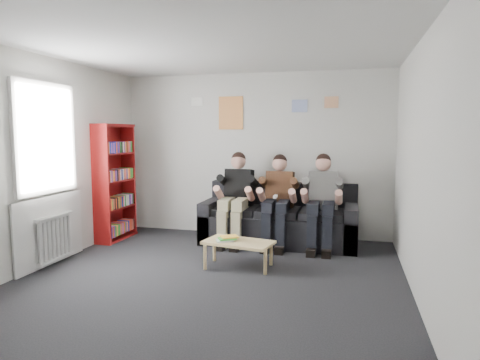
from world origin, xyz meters
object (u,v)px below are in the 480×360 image
(coffee_table, at_px, (239,244))
(person_right, at_px, (322,202))
(sofa, at_px, (279,222))
(bookshelf, at_px, (116,182))
(person_left, at_px, (235,198))
(person_middle, at_px, (277,201))

(coffee_table, xyz_separation_m, person_right, (0.96, 1.17, 0.40))
(sofa, relative_size, bookshelf, 1.27)
(sofa, distance_m, person_right, 0.79)
(person_left, bearing_deg, person_middle, 2.14)
(sofa, xyz_separation_m, coffee_table, (-0.30, -1.39, -0.03))
(coffee_table, height_order, person_left, person_left)
(sofa, bearing_deg, person_right, -17.75)
(bookshelf, distance_m, coffee_table, 2.56)
(coffee_table, bearing_deg, person_right, 50.63)
(bookshelf, relative_size, person_right, 1.32)
(coffee_table, xyz_separation_m, person_left, (-0.36, 1.17, 0.41))
(coffee_table, distance_m, person_middle, 1.28)
(sofa, xyz_separation_m, bookshelf, (-2.60, -0.44, 0.60))
(sofa, relative_size, coffee_table, 2.75)
(bookshelf, height_order, person_left, bookshelf)
(person_middle, bearing_deg, person_right, 1.14)
(bookshelf, height_order, coffee_table, bookshelf)
(coffee_table, bearing_deg, sofa, 77.65)
(person_right, bearing_deg, sofa, 154.45)
(person_left, distance_m, person_right, 1.32)
(person_left, bearing_deg, sofa, 19.82)
(person_left, relative_size, person_middle, 1.02)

